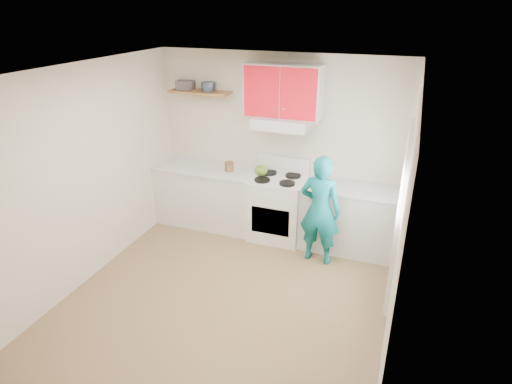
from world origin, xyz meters
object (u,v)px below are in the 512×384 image
at_px(kettle, 261,170).
at_px(crock, 229,167).
at_px(stove, 277,208).
at_px(person, 320,210).
at_px(tin, 208,86).

xyz_separation_m(kettle, crock, (-0.50, 0.01, -0.02)).
height_order(kettle, crock, kettle).
height_order(stove, crock, crock).
height_order(stove, kettle, kettle).
relative_size(kettle, person, 0.12).
bearing_deg(tin, stove, -10.51).
relative_size(tin, person, 0.14).
xyz_separation_m(tin, kettle, (0.87, -0.17, -1.10)).
bearing_deg(person, tin, -13.44).
relative_size(stove, tin, 4.55).
distance_m(tin, kettle, 1.41).
bearing_deg(stove, person, -30.81).
bearing_deg(tin, person, -18.97).
bearing_deg(tin, crock, -24.31).
bearing_deg(stove, tin, 169.49).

